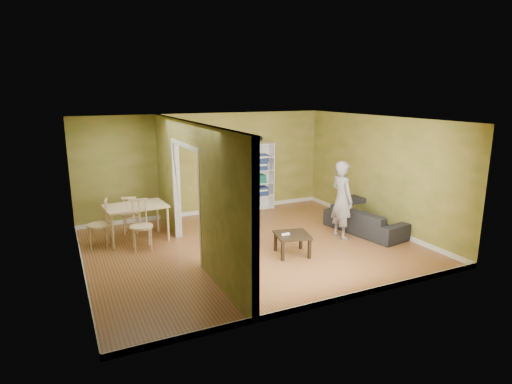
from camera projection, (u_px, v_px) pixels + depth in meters
The scene contains 16 objects.
room_shell at pixel (251, 185), 8.56m from camera, with size 6.50×6.50×6.50m.
partition at pixel (194, 191), 8.06m from camera, with size 0.22×5.50×2.60m, color #A99B4C, non-canonical shape.
wall_speaker at pixel (260, 139), 11.41m from camera, with size 0.10×0.10×0.10m, color black.
sofa at pixel (365, 217), 9.65m from camera, with size 0.83×1.93×0.74m, color black.
person at pixel (342, 193), 9.19m from camera, with size 0.57×0.73×2.00m, color slate.
bookshelf at pixel (259, 176), 11.52m from camera, with size 0.76×0.33×1.80m.
paper_box_navy_a at pixel (259, 191), 11.57m from camera, with size 0.45×0.29×0.23m, color navy.
paper_box_teal at pixel (257, 179), 11.47m from camera, with size 0.42×0.27×0.21m, color #1D7F73.
paper_box_navy_b at pixel (259, 166), 11.41m from camera, with size 0.41×0.26×0.21m, color navy.
paper_box_navy_c at pixel (260, 158), 11.38m from camera, with size 0.40×0.26×0.20m, color #112051.
coffee_table at pixel (292, 237), 8.34m from camera, with size 0.64×0.64×0.43m.
game_controller at pixel (285, 234), 8.27m from camera, with size 0.16×0.04×0.03m, color white.
dining_table at pixel (136, 209), 9.07m from camera, with size 1.25×0.83×0.78m.
chair_left at pixel (98, 224), 8.73m from camera, with size 0.46×0.46×1.00m, color #CFB282, non-canonical shape.
chair_near at pixel (141, 225), 8.61m from camera, with size 0.47×0.47×1.02m, color tan, non-canonical shape.
chair_far at pixel (131, 214), 9.63m from camera, with size 0.40×0.40×0.88m, color tan, non-canonical shape.
Camera 1 is at (-3.49, -7.59, 3.15)m, focal length 30.00 mm.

